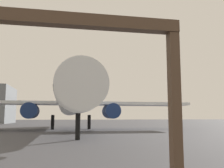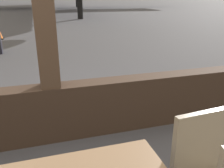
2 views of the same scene
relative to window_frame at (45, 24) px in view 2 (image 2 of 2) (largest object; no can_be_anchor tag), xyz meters
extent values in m
plane|color=#424247|center=(0.00, 40.00, -1.27)|extent=(220.00, 220.00, 0.00)
cube|color=#38281E|center=(0.00, 0.00, -0.96)|extent=(7.80, 0.24, 0.63)
cube|color=gray|center=(0.82, -1.42, -0.59)|extent=(0.40, 0.07, 0.44)
cylinder|color=black|center=(2.73, 14.07, -0.32)|extent=(0.36, 0.36, 1.90)
cylinder|color=black|center=(0.33, 29.93, -0.32)|extent=(0.44, 0.44, 1.90)
camera|label=1|loc=(1.67, -4.63, 0.37)|focal=40.81mm
camera|label=2|loc=(-0.07, -2.46, 0.26)|focal=38.54mm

